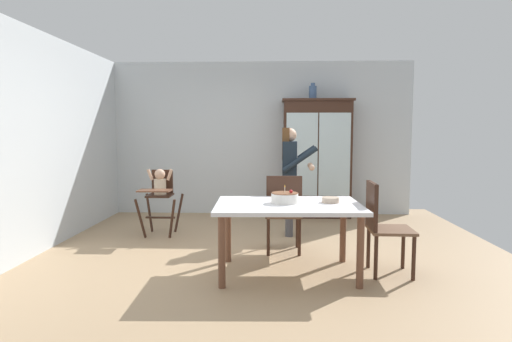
# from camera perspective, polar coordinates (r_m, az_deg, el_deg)

# --- Properties ---
(ground_plane) EXTENTS (6.24, 6.24, 0.00)m
(ground_plane) POSITION_cam_1_polar(r_m,az_deg,el_deg) (5.15, -0.24, -11.32)
(ground_plane) COLOR tan
(wall_back) EXTENTS (5.32, 0.06, 2.70)m
(wall_back) POSITION_cam_1_polar(r_m,az_deg,el_deg) (7.57, 0.61, 4.39)
(wall_back) COLOR silver
(wall_back) RESTS_ON ground_plane
(wall_left) EXTENTS (0.06, 5.32, 2.70)m
(wall_left) POSITION_cam_1_polar(r_m,az_deg,el_deg) (5.69, -27.79, 3.44)
(wall_left) COLOR silver
(wall_left) RESTS_ON ground_plane
(china_cabinet) EXTENTS (1.21, 0.48, 2.03)m
(china_cabinet) POSITION_cam_1_polar(r_m,az_deg,el_deg) (7.35, 8.21, 1.73)
(china_cabinet) COLOR #382116
(china_cabinet) RESTS_ON ground_plane
(ceramic_vase) EXTENTS (0.13, 0.13, 0.27)m
(ceramic_vase) POSITION_cam_1_polar(r_m,az_deg,el_deg) (7.36, 7.67, 10.51)
(ceramic_vase) COLOR #3D567F
(ceramic_vase) RESTS_ON china_cabinet
(high_chair_with_toddler) EXTENTS (0.58, 0.68, 0.95)m
(high_chair_with_toddler) POSITION_cam_1_polar(r_m,az_deg,el_deg) (6.16, -12.85, -2.47)
(high_chair_with_toddler) COLOR #382116
(high_chair_with_toddler) RESTS_ON ground_plane
(adult_person) EXTENTS (0.51, 0.49, 1.53)m
(adult_person) POSITION_cam_1_polar(r_m,az_deg,el_deg) (5.98, 4.62, 0.45)
(adult_person) COLOR #47474C
(adult_person) RESTS_ON ground_plane
(dining_table) EXTENTS (1.52, 1.05, 0.74)m
(dining_table) POSITION_cam_1_polar(r_m,az_deg,el_deg) (4.38, 4.36, -5.56)
(dining_table) COLOR silver
(dining_table) RESTS_ON ground_plane
(birthday_cake) EXTENTS (0.28, 0.28, 0.19)m
(birthday_cake) POSITION_cam_1_polar(r_m,az_deg,el_deg) (4.40, 3.90, -3.62)
(birthday_cake) COLOR white
(birthday_cake) RESTS_ON dining_table
(serving_bowl) EXTENTS (0.18, 0.18, 0.05)m
(serving_bowl) POSITION_cam_1_polar(r_m,az_deg,el_deg) (4.48, 10.02, -3.87)
(serving_bowl) COLOR #C6AD93
(serving_bowl) RESTS_ON dining_table
(dining_chair_far_side) EXTENTS (0.44, 0.44, 0.96)m
(dining_chair_far_side) POSITION_cam_1_polar(r_m,az_deg,el_deg) (5.11, 3.77, -5.07)
(dining_chair_far_side) COLOR #382116
(dining_chair_far_side) RESTS_ON ground_plane
(dining_chair_right_end) EXTENTS (0.45, 0.45, 0.96)m
(dining_chair_right_end) POSITION_cam_1_polar(r_m,az_deg,el_deg) (4.58, 16.52, -6.51)
(dining_chair_right_end) COLOR #382116
(dining_chair_right_end) RESTS_ON ground_plane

